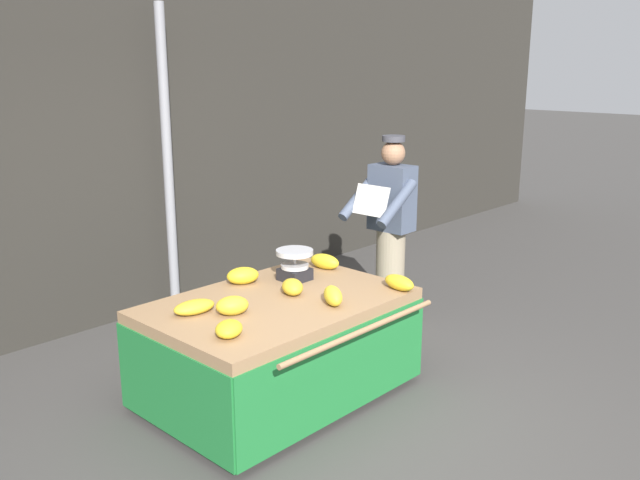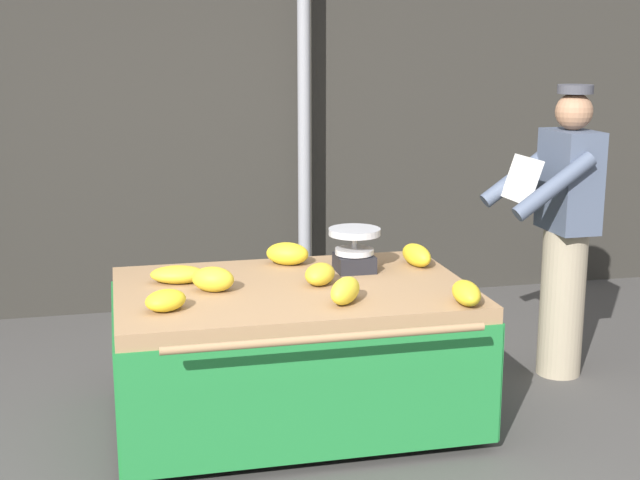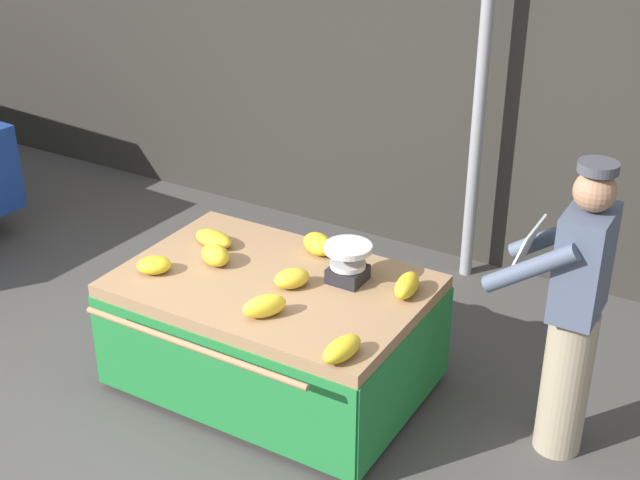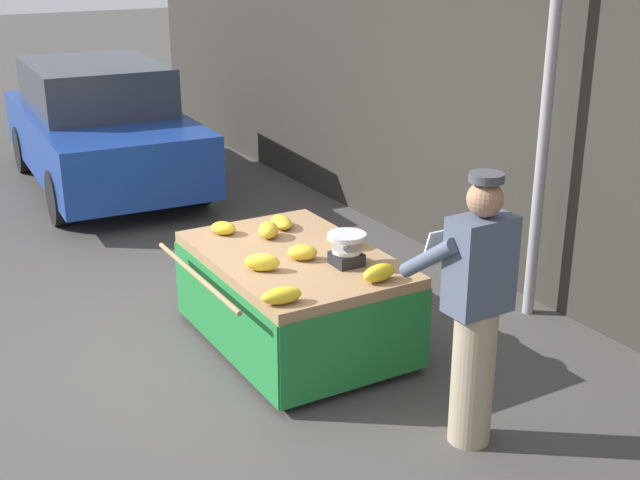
{
  "view_description": "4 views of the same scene",
  "coord_description": "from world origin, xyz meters",
  "px_view_note": "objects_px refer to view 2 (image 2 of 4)",
  "views": [
    {
      "loc": [
        -2.76,
        -2.52,
        2.33
      ],
      "look_at": [
        0.59,
        0.64,
        1.13
      ],
      "focal_mm": 38.33,
      "sensor_mm": 36.0,
      "label": 1
    },
    {
      "loc": [
        -0.57,
        -3.56,
        1.99
      ],
      "look_at": [
        0.41,
        0.68,
        0.99
      ],
      "focal_mm": 50.39,
      "sensor_mm": 36.0,
      "label": 2
    },
    {
      "loc": [
        2.82,
        -2.97,
        3.27
      ],
      "look_at": [
        0.64,
        0.71,
        1.11
      ],
      "focal_mm": 49.5,
      "sensor_mm": 36.0,
      "label": 3
    },
    {
      "loc": [
        5.39,
        -1.96,
        2.96
      ],
      "look_at": [
        0.57,
        0.82,
        0.92
      ],
      "focal_mm": 47.08,
      "sensor_mm": 36.0,
      "label": 4
    }
  ],
  "objects_px": {
    "banana_bunch_2": "(287,254)",
    "banana_bunch_6": "(178,274)",
    "banana_bunch_0": "(213,279)",
    "street_pole": "(304,117)",
    "banana_cart": "(293,322)",
    "banana_bunch_1": "(320,274)",
    "weighing_scale": "(354,250)",
    "banana_bunch_5": "(417,255)",
    "banana_bunch_7": "(466,293)",
    "banana_bunch_3": "(345,291)",
    "banana_bunch_4": "(166,300)",
    "vendor_person": "(564,231)"
  },
  "relations": [
    {
      "from": "vendor_person",
      "to": "banana_bunch_5",
      "type": "bearing_deg",
      "value": -176.11
    },
    {
      "from": "banana_bunch_2",
      "to": "banana_bunch_6",
      "type": "relative_size",
      "value": 0.84
    },
    {
      "from": "banana_bunch_0",
      "to": "banana_bunch_4",
      "type": "relative_size",
      "value": 1.05
    },
    {
      "from": "weighing_scale",
      "to": "banana_bunch_0",
      "type": "xyz_separation_m",
      "value": [
        -0.79,
        -0.22,
        -0.06
      ]
    },
    {
      "from": "banana_bunch_2",
      "to": "banana_bunch_6",
      "type": "xyz_separation_m",
      "value": [
        -0.62,
        -0.24,
        -0.02
      ]
    },
    {
      "from": "banana_cart",
      "to": "banana_bunch_2",
      "type": "distance_m",
      "value": 0.51
    },
    {
      "from": "banana_bunch_0",
      "to": "banana_bunch_6",
      "type": "relative_size",
      "value": 0.76
    },
    {
      "from": "banana_bunch_3",
      "to": "banana_bunch_7",
      "type": "relative_size",
      "value": 0.93
    },
    {
      "from": "banana_bunch_5",
      "to": "banana_bunch_7",
      "type": "relative_size",
      "value": 0.98
    },
    {
      "from": "banana_cart",
      "to": "banana_bunch_5",
      "type": "distance_m",
      "value": 0.83
    },
    {
      "from": "banana_bunch_6",
      "to": "banana_bunch_2",
      "type": "bearing_deg",
      "value": 21.45
    },
    {
      "from": "banana_bunch_1",
      "to": "banana_bunch_5",
      "type": "bearing_deg",
      "value": 22.81
    },
    {
      "from": "weighing_scale",
      "to": "street_pole",
      "type": "bearing_deg",
      "value": 86.95
    },
    {
      "from": "banana_bunch_5",
      "to": "vendor_person",
      "type": "bearing_deg",
      "value": 3.89
    },
    {
      "from": "banana_bunch_0",
      "to": "banana_bunch_7",
      "type": "height_order",
      "value": "banana_bunch_0"
    },
    {
      "from": "banana_cart",
      "to": "banana_bunch_1",
      "type": "height_order",
      "value": "banana_bunch_1"
    },
    {
      "from": "banana_bunch_2",
      "to": "banana_bunch_5",
      "type": "xyz_separation_m",
      "value": [
        0.69,
        -0.18,
        -0.0
      ]
    },
    {
      "from": "banana_bunch_5",
      "to": "banana_bunch_3",
      "type": "bearing_deg",
      "value": -133.16
    },
    {
      "from": "banana_bunch_1",
      "to": "banana_bunch_3",
      "type": "height_order",
      "value": "banana_bunch_3"
    },
    {
      "from": "banana_bunch_4",
      "to": "banana_bunch_7",
      "type": "distance_m",
      "value": 1.41
    },
    {
      "from": "weighing_scale",
      "to": "banana_bunch_0",
      "type": "height_order",
      "value": "weighing_scale"
    },
    {
      "from": "banana_bunch_1",
      "to": "banana_bunch_2",
      "type": "xyz_separation_m",
      "value": [
        -0.08,
        0.44,
        0.01
      ]
    },
    {
      "from": "street_pole",
      "to": "banana_bunch_4",
      "type": "xyz_separation_m",
      "value": [
        -1.13,
        -2.22,
        -0.63
      ]
    },
    {
      "from": "banana_bunch_3",
      "to": "banana_bunch_0",
      "type": "bearing_deg",
      "value": 149.56
    },
    {
      "from": "banana_bunch_6",
      "to": "banana_bunch_7",
      "type": "xyz_separation_m",
      "value": [
        1.31,
        -0.68,
        0.01
      ]
    },
    {
      "from": "street_pole",
      "to": "banana_bunch_3",
      "type": "distance_m",
      "value": 2.39
    },
    {
      "from": "street_pole",
      "to": "weighing_scale",
      "type": "bearing_deg",
      "value": -93.05
    },
    {
      "from": "banana_cart",
      "to": "banana_bunch_5",
      "type": "xyz_separation_m",
      "value": [
        0.75,
        0.25,
        0.25
      ]
    },
    {
      "from": "weighing_scale",
      "to": "banana_bunch_2",
      "type": "xyz_separation_m",
      "value": [
        -0.33,
        0.22,
        -0.06
      ]
    },
    {
      "from": "banana_bunch_5",
      "to": "vendor_person",
      "type": "height_order",
      "value": "vendor_person"
    },
    {
      "from": "banana_bunch_7",
      "to": "banana_bunch_1",
      "type": "bearing_deg",
      "value": 141.2
    },
    {
      "from": "banana_bunch_0",
      "to": "banana_bunch_1",
      "type": "height_order",
      "value": "banana_bunch_0"
    },
    {
      "from": "street_pole",
      "to": "banana_bunch_7",
      "type": "distance_m",
      "value": 2.52
    },
    {
      "from": "banana_bunch_1",
      "to": "weighing_scale",
      "type": "bearing_deg",
      "value": 42.62
    },
    {
      "from": "banana_bunch_4",
      "to": "banana_bunch_7",
      "type": "relative_size",
      "value": 0.77
    },
    {
      "from": "banana_bunch_0",
      "to": "banana_bunch_4",
      "type": "bearing_deg",
      "value": -132.76
    },
    {
      "from": "banana_bunch_1",
      "to": "banana_bunch_3",
      "type": "distance_m",
      "value": 0.35
    },
    {
      "from": "banana_bunch_2",
      "to": "banana_bunch_4",
      "type": "relative_size",
      "value": 1.17
    },
    {
      "from": "banana_bunch_7",
      "to": "banana_bunch_0",
      "type": "bearing_deg",
      "value": 157.17
    },
    {
      "from": "banana_bunch_5",
      "to": "banana_bunch_1",
      "type": "bearing_deg",
      "value": -157.19
    },
    {
      "from": "weighing_scale",
      "to": "banana_bunch_5",
      "type": "bearing_deg",
      "value": 5.06
    },
    {
      "from": "banana_bunch_5",
      "to": "banana_bunch_2",
      "type": "bearing_deg",
      "value": 165.19
    },
    {
      "from": "banana_bunch_3",
      "to": "street_pole",
      "type": "bearing_deg",
      "value": 82.75
    },
    {
      "from": "banana_bunch_7",
      "to": "vendor_person",
      "type": "relative_size",
      "value": 0.16
    },
    {
      "from": "banana_bunch_4",
      "to": "banana_bunch_5",
      "type": "relative_size",
      "value": 0.78
    },
    {
      "from": "street_pole",
      "to": "banana_cart",
      "type": "relative_size",
      "value": 1.57
    },
    {
      "from": "banana_bunch_2",
      "to": "banana_bunch_0",
      "type": "bearing_deg",
      "value": -136.47
    },
    {
      "from": "banana_bunch_5",
      "to": "banana_bunch_4",
      "type": "bearing_deg",
      "value": -159.43
    },
    {
      "from": "weighing_scale",
      "to": "vendor_person",
      "type": "xyz_separation_m",
      "value": [
        1.29,
        0.09,
        0.02
      ]
    },
    {
      "from": "banana_bunch_2",
      "to": "banana_bunch_4",
      "type": "bearing_deg",
      "value": -135.11
    }
  ]
}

